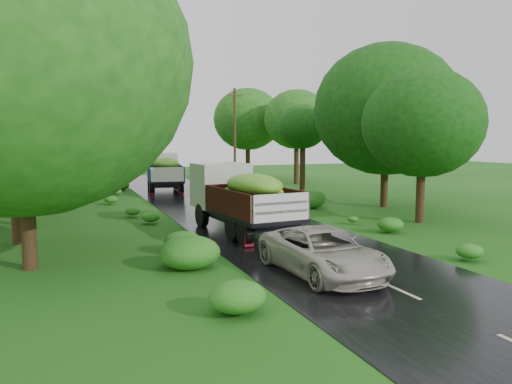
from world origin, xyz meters
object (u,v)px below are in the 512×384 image
truck_near (239,194)px  truck_far (164,170)px  car (323,252)px  utility_pole (235,136)px

truck_near → truck_far: (0.21, 18.28, -0.01)m
truck_far → truck_near: bearing=-83.7°
truck_near → truck_far: size_ratio=1.00×
truck_far → car: 25.75m
truck_far → car: bearing=-83.5°
truck_near → truck_far: bearing=84.2°
car → utility_pole: 29.38m
truck_far → car: truck_far is taller
car → utility_pole: bearing=73.5°
truck_far → utility_pole: 7.67m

